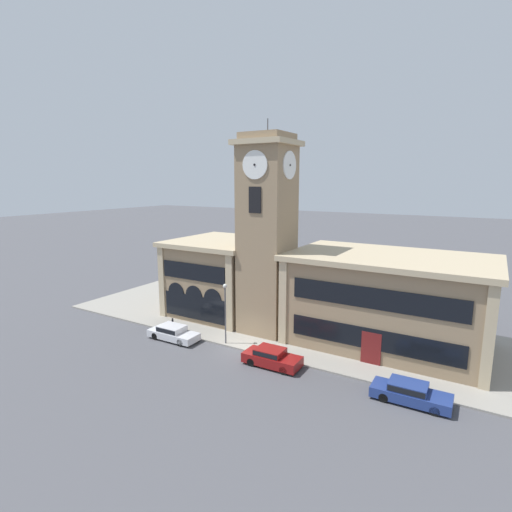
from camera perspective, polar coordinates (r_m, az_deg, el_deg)
ground_plane at (r=34.34m, az=-2.64°, el=-13.23°), size 300.00×300.00×0.00m
sidewalk_kerb at (r=40.08m, az=3.13°, el=-9.55°), size 44.47×14.41×0.15m
clock_tower at (r=35.96m, az=1.60°, el=2.88°), size 4.88×4.88×19.17m
town_hall_left_wing at (r=42.78m, az=-4.82°, el=-2.85°), size 9.77×10.25×7.84m
town_hall_right_wing at (r=35.90m, az=18.31°, el=-6.01°), size 16.54×10.25×7.83m
parked_car_near at (r=36.81m, az=-11.78°, el=-10.64°), size 4.75×1.90×1.28m
parked_car_mid at (r=31.37m, az=2.22°, el=-14.21°), size 4.47×1.93×1.37m
parked_car_far at (r=28.51m, az=21.12°, el=-17.70°), size 4.88×1.87×1.32m
street_lamp at (r=34.09m, az=-4.42°, el=-6.88°), size 0.36×0.36×5.27m
bollard at (r=38.98m, az=-11.82°, el=-9.43°), size 0.18×0.18×1.06m
fire_hydrant at (r=32.40m, az=4.20°, el=-13.67°), size 0.22×0.22×0.87m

